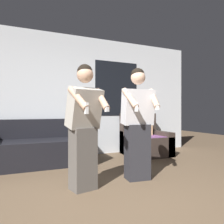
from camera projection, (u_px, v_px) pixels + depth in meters
name	position (u px, v px, depth m)	size (l,w,h in m)	color
ground_plane	(123.00, 207.00, 2.26)	(14.00, 14.00, 0.00)	brown
wall_back	(67.00, 95.00, 4.83)	(6.45, 0.07, 2.70)	silver
couch	(38.00, 148.00, 4.11)	(2.01, 0.94, 0.84)	black
armchair	(145.00, 141.00, 5.02)	(0.90, 0.92, 0.95)	#332823
person_left	(84.00, 126.00, 2.77)	(0.47, 0.57, 1.59)	#56514C
person_right	(138.00, 124.00, 3.20)	(0.50, 0.51, 1.63)	#28282D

